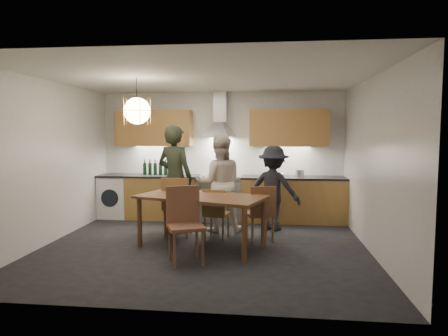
# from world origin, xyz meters

# --- Properties ---
(ground) EXTENTS (5.00, 5.00, 0.00)m
(ground) POSITION_xyz_m (0.00, 0.00, 0.00)
(ground) COLOR black
(ground) RESTS_ON ground
(room_shell) EXTENTS (5.02, 4.52, 2.61)m
(room_shell) POSITION_xyz_m (0.00, 0.00, 1.71)
(room_shell) COLOR white
(room_shell) RESTS_ON ground
(counter_run) EXTENTS (5.00, 0.62, 0.90)m
(counter_run) POSITION_xyz_m (0.02, 1.95, 0.45)
(counter_run) COLOR tan
(counter_run) RESTS_ON ground
(range_stove) EXTENTS (0.90, 0.60, 0.92)m
(range_stove) POSITION_xyz_m (0.00, 1.94, 0.44)
(range_stove) COLOR silver
(range_stove) RESTS_ON ground
(wall_fixtures) EXTENTS (4.30, 0.54, 1.10)m
(wall_fixtures) POSITION_xyz_m (0.00, 2.07, 1.87)
(wall_fixtures) COLOR tan
(wall_fixtures) RESTS_ON ground
(pendant_lamp) EXTENTS (0.43, 0.43, 0.70)m
(pendant_lamp) POSITION_xyz_m (-1.00, -0.10, 2.10)
(pendant_lamp) COLOR black
(pendant_lamp) RESTS_ON ground
(dining_table) EXTENTS (2.12, 1.52, 0.81)m
(dining_table) POSITION_xyz_m (-0.04, -0.02, 0.72)
(dining_table) COLOR brown
(dining_table) RESTS_ON ground
(chair_back_left) EXTENTS (0.47, 0.47, 1.02)m
(chair_back_left) POSITION_xyz_m (-0.55, 0.53, 0.59)
(chair_back_left) COLOR brown
(chair_back_left) RESTS_ON ground
(chair_back_mid) EXTENTS (0.45, 0.45, 0.85)m
(chair_back_mid) POSITION_xyz_m (0.12, 0.44, 0.49)
(chair_back_mid) COLOR brown
(chair_back_mid) RESTS_ON ground
(chair_back_right) EXTENTS (0.53, 0.53, 0.93)m
(chair_back_right) POSITION_xyz_m (0.88, 0.35, 0.53)
(chair_back_right) COLOR brown
(chair_back_right) RESTS_ON ground
(chair_front) EXTENTS (0.61, 0.61, 1.04)m
(chair_front) POSITION_xyz_m (-0.16, -0.70, 0.59)
(chair_front) COLOR brown
(chair_front) RESTS_ON ground
(person_left) EXTENTS (0.82, 0.68, 1.91)m
(person_left) POSITION_xyz_m (-0.68, 0.94, 0.95)
(person_left) COLOR black
(person_left) RESTS_ON ground
(person_mid) EXTENTS (0.94, 0.79, 1.73)m
(person_mid) POSITION_xyz_m (0.11, 1.04, 0.86)
(person_mid) COLOR beige
(person_mid) RESTS_ON ground
(person_right) EXTENTS (1.12, 0.85, 1.53)m
(person_right) POSITION_xyz_m (1.07, 1.22, 0.77)
(person_right) COLOR black
(person_right) RESTS_ON ground
(mixing_bowl) EXTENTS (0.28, 0.28, 0.07)m
(mixing_bowl) POSITION_xyz_m (1.17, 1.93, 0.93)
(mixing_bowl) COLOR silver
(mixing_bowl) RESTS_ON counter_run
(stock_pot) EXTENTS (0.23, 0.23, 0.13)m
(stock_pot) POSITION_xyz_m (1.59, 1.96, 0.97)
(stock_pot) COLOR silver
(stock_pot) RESTS_ON counter_run
(wine_bottles) EXTENTS (0.52, 0.07, 0.31)m
(wine_bottles) POSITION_xyz_m (-1.34, 1.99, 1.06)
(wine_bottles) COLOR black
(wine_bottles) RESTS_ON counter_run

